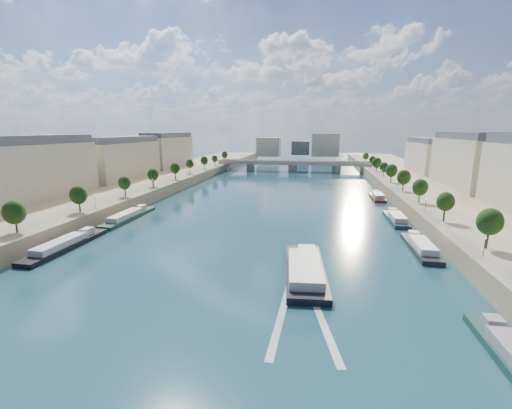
% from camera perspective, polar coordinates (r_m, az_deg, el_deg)
% --- Properties ---
extents(ground, '(700.00, 700.00, 0.00)m').
position_cam_1_polar(ground, '(132.78, 1.91, -0.89)').
color(ground, '#0B2A32').
rests_on(ground, ground).
extents(quay_left, '(44.00, 520.00, 5.00)m').
position_cam_1_polar(quay_left, '(159.27, -24.65, 1.13)').
color(quay_left, '#9E8460').
rests_on(quay_left, ground).
extents(quay_right, '(44.00, 520.00, 5.00)m').
position_cam_1_polar(quay_right, '(141.31, 32.19, -0.96)').
color(quay_right, '#9E8460').
rests_on(quay_right, ground).
extents(pave_left, '(14.00, 520.00, 0.10)m').
position_cam_1_polar(pave_left, '(150.78, -20.04, 1.92)').
color(pave_left, gray).
rests_on(pave_left, quay_left).
extents(pave_right, '(14.00, 520.00, 0.10)m').
position_cam_1_polar(pave_right, '(135.87, 26.45, 0.29)').
color(pave_right, gray).
rests_on(pave_right, quay_right).
extents(trees_left, '(4.80, 268.80, 8.26)m').
position_cam_1_polar(trees_left, '(150.69, -19.16, 4.07)').
color(trees_left, '#382B1E').
rests_on(trees_left, ground).
extents(trees_right, '(4.80, 268.80, 8.26)m').
position_cam_1_polar(trees_right, '(143.95, 24.82, 3.25)').
color(trees_right, '#382B1E').
rests_on(trees_right, ground).
extents(lamps_left, '(0.36, 200.36, 4.28)m').
position_cam_1_polar(lamps_left, '(139.59, -20.57, 2.23)').
color(lamps_left, black).
rests_on(lamps_left, ground).
extents(lamps_right, '(0.36, 200.36, 4.28)m').
position_cam_1_polar(lamps_right, '(138.95, 24.22, 1.89)').
color(lamps_right, black).
rests_on(lamps_right, ground).
extents(buildings_left, '(16.00, 226.00, 23.20)m').
position_cam_1_polar(buildings_left, '(174.72, -26.35, 6.50)').
color(buildings_left, beige).
rests_on(buildings_left, ground).
extents(buildings_right, '(16.00, 226.00, 23.20)m').
position_cam_1_polar(buildings_right, '(155.41, 35.63, 4.90)').
color(buildings_right, beige).
rests_on(buildings_right, ground).
extents(skyline, '(79.00, 42.00, 22.00)m').
position_cam_1_polar(skyline, '(348.11, 7.85, 9.64)').
color(skyline, beige).
rests_on(skyline, ground).
extents(bridge, '(112.00, 12.00, 8.15)m').
position_cam_1_polar(bridge, '(257.80, 6.13, 6.64)').
color(bridge, '#C1B79E').
rests_on(bridge, ground).
extents(tour_barge, '(10.59, 28.91, 3.84)m').
position_cam_1_polar(tour_barge, '(75.23, 8.19, -10.72)').
color(tour_barge, black).
rests_on(tour_barge, ground).
extents(wake, '(10.74, 26.03, 0.04)m').
position_cam_1_polar(wake, '(60.83, 7.50, -17.72)').
color(wake, silver).
rests_on(wake, ground).
extents(moored_barges_left, '(5.00, 127.24, 3.60)m').
position_cam_1_polar(moored_barges_left, '(92.77, -34.89, -8.54)').
color(moored_barges_left, '#181A35').
rests_on(moored_barges_left, ground).
extents(moored_barges_right, '(5.00, 164.01, 3.60)m').
position_cam_1_polar(moored_barges_right, '(92.81, 26.68, -7.59)').
color(moored_barges_right, black).
rests_on(moored_barges_right, ground).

